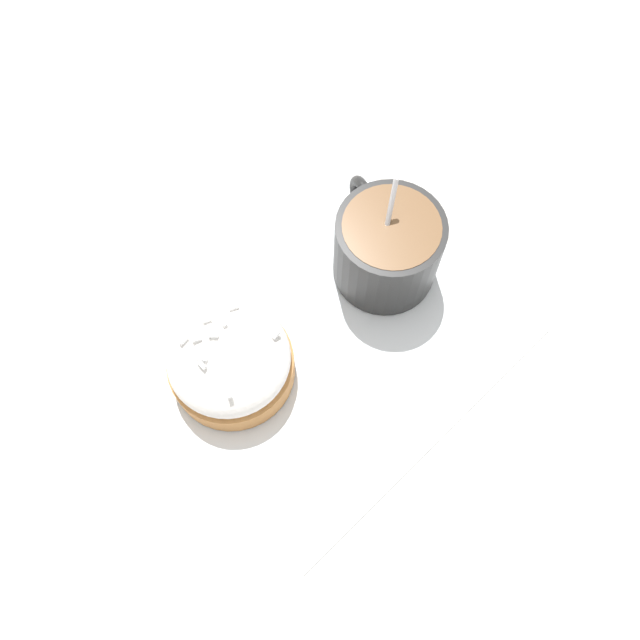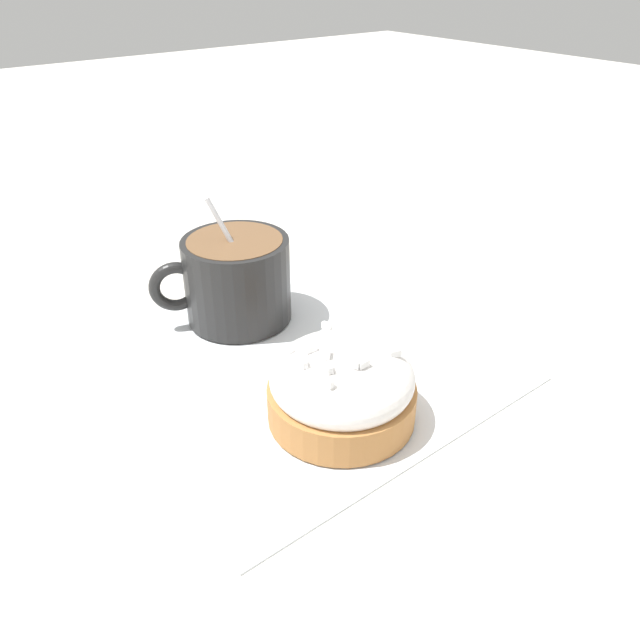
# 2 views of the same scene
# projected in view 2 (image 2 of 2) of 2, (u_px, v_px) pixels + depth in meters

# --- Properties ---
(ground_plane) EXTENTS (3.00, 3.00, 0.00)m
(ground_plane) POSITION_uv_depth(u_px,v_px,m) (293.00, 360.00, 0.47)
(ground_plane) COLOR silver
(paper_napkin) EXTENTS (0.27, 0.27, 0.00)m
(paper_napkin) POSITION_uv_depth(u_px,v_px,m) (293.00, 359.00, 0.47)
(paper_napkin) COLOR white
(paper_napkin) RESTS_ON ground_plane
(coffee_cup) EXTENTS (0.09, 0.11, 0.10)m
(coffee_cup) POSITION_uv_depth(u_px,v_px,m) (235.00, 276.00, 0.50)
(coffee_cup) COLOR black
(coffee_cup) RESTS_ON paper_napkin
(frosted_pastry) EXTENTS (0.10, 0.10, 0.06)m
(frosted_pastry) POSITION_uv_depth(u_px,v_px,m) (342.00, 386.00, 0.40)
(frosted_pastry) COLOR #B2753D
(frosted_pastry) RESTS_ON paper_napkin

